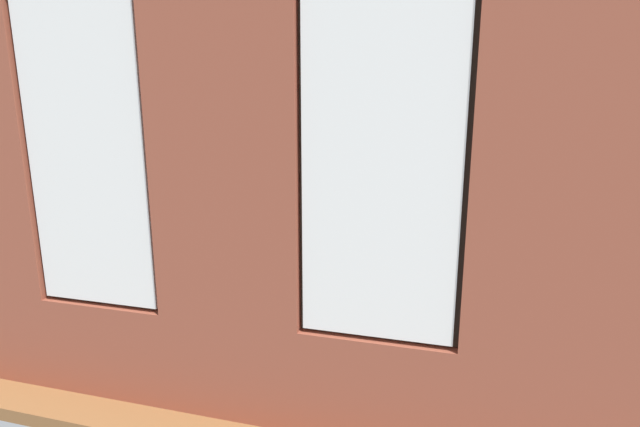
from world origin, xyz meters
TOP-DOWN VIEW (x-y plane):
  - ground_plane at (0.00, 0.00)m, footprint 6.23×5.60m
  - brick_wall_with_windows at (0.00, 2.42)m, footprint 5.63×0.30m
  - white_wall_right at (2.76, 0.20)m, footprint 0.10×4.60m
  - couch_by_window at (-0.11, 1.77)m, footprint 1.81×0.87m
  - couch_left at (-2.11, -0.03)m, footprint 0.98×2.10m
  - coffee_table at (-0.15, -0.19)m, footprint 1.56×0.86m
  - cup_ceramic at (0.05, -0.30)m, footprint 0.09×0.09m
  - table_plant_small at (-0.57, -0.34)m, footprint 0.18×0.18m
  - remote_gray at (0.32, -0.06)m, footprint 0.17×0.13m
  - remote_silver at (-0.15, -0.19)m, footprint 0.16×0.15m
  - media_console at (2.46, 0.23)m, footprint 1.21×0.42m
  - tv_flatscreen at (2.46, 0.22)m, footprint 1.10×0.20m
  - papasan_chair at (0.16, -1.61)m, footprint 1.17×1.17m
  - potted_plant_foreground_right at (2.16, -1.75)m, footprint 0.63×0.63m
  - potted_plant_mid_room_small at (-0.63, -1.01)m, footprint 0.29×0.29m
  - potted_plant_corner_far_left at (-2.26, 1.86)m, footprint 0.99×1.06m
  - potted_plant_beside_window_right at (2.05, 1.88)m, footprint 1.00×0.95m
  - potted_plant_near_tv at (1.91, 1.27)m, footprint 0.89×0.92m
  - potted_plant_corner_near_left at (-2.26, -1.80)m, footprint 0.71×0.71m

SIDE VIEW (x-z plane):
  - ground_plane at x=0.00m, z-range -0.10..0.00m
  - media_console at x=2.46m, z-range 0.00..0.59m
  - couch_left at x=-2.11m, z-range -0.07..0.73m
  - couch_by_window at x=-0.11m, z-range -0.07..0.73m
  - potted_plant_mid_room_small at x=-0.63m, z-range 0.10..0.57m
  - coffee_table at x=-0.15m, z-range 0.17..0.61m
  - remote_gray at x=0.32m, z-range 0.44..0.46m
  - remote_silver at x=-0.15m, z-range 0.44..0.46m
  - papasan_chair at x=0.16m, z-range 0.10..0.81m
  - potted_plant_foreground_right at x=2.16m, z-range 0.12..0.85m
  - cup_ceramic at x=0.05m, z-range 0.44..0.55m
  - potted_plant_beside_window_right at x=2.05m, z-range -0.08..1.22m
  - table_plant_small at x=-0.57m, z-range 0.45..0.73m
  - potted_plant_corner_near_left at x=-2.26m, z-range 0.15..1.05m
  - potted_plant_corner_far_left at x=-2.26m, z-range 0.07..1.37m
  - potted_plant_near_tv at x=1.91m, z-range 0.15..1.40m
  - tv_flatscreen at x=2.46m, z-range 0.59..1.32m
  - brick_wall_with_windows at x=0.00m, z-range -0.03..3.31m
  - white_wall_right at x=2.76m, z-range 0.00..3.34m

